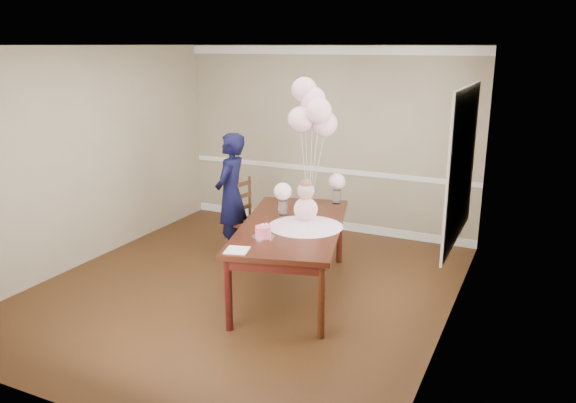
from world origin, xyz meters
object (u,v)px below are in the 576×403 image
at_px(dining_table_top, 292,226).
at_px(birthday_cake, 263,231).
at_px(woman, 231,195).
at_px(dining_chair_seat, 253,223).

relative_size(dining_table_top, birthday_cake, 13.33).
xyz_separation_m(birthday_cake, woman, (-1.13, 1.25, -0.05)).
bearing_deg(woman, dining_chair_seat, 96.09).
distance_m(dining_chair_seat, woman, 0.46).
bearing_deg(woman, dining_table_top, 51.89).
bearing_deg(dining_chair_seat, dining_table_top, -28.04).
bearing_deg(birthday_cake, dining_chair_seat, 122.93).
xyz_separation_m(dining_table_top, birthday_cake, (-0.08, -0.52, 0.09)).
xyz_separation_m(birthday_cake, dining_chair_seat, (-0.85, 1.31, -0.42)).
xyz_separation_m(dining_table_top, dining_chair_seat, (-0.93, 0.79, -0.33)).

